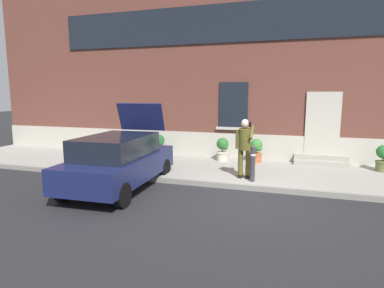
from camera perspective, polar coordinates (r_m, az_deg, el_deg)
ground_plane at (r=8.25m, az=9.02°, el=-9.84°), size 80.00×80.00×0.00m
sidewalk at (r=10.90m, az=11.31°, el=-4.86°), size 24.00×3.60×0.15m
curb_edge at (r=9.12m, az=9.95°, el=-7.55°), size 24.00×0.12×0.15m
building_facade at (r=13.12m, az=13.11°, el=13.45°), size 24.00×1.52×7.50m
entrance_stoop at (r=12.33m, az=21.69°, el=-2.74°), size 1.82×0.64×0.32m
hatchback_car_navy at (r=9.19m, az=-12.66°, el=-2.84°), size 1.92×4.13×2.34m
bollard_near_person at (r=9.35m, az=10.62°, el=-3.11°), size 0.15×0.15×1.04m
person_on_phone at (r=9.57m, az=9.22°, el=-0.13°), size 0.51×0.47×1.75m
planter_charcoal at (r=13.03m, az=-5.78°, el=-0.11°), size 0.44×0.44×0.86m
planter_cream at (r=12.05m, az=5.40°, el=-0.84°), size 0.44×0.44×0.86m
planter_terracotta at (r=11.95m, az=11.23°, el=-1.05°), size 0.44×0.44×0.86m
planter_olive at (r=12.05m, az=30.59°, el=-2.06°), size 0.44×0.44×0.86m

